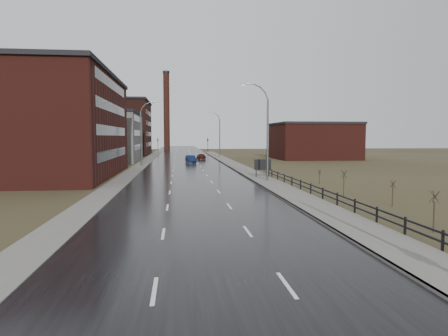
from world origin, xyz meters
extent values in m
cube|color=black|center=(0.00, 60.00, 0.03)|extent=(14.00, 300.00, 0.06)
cube|color=#595651|center=(8.60, 35.00, 0.09)|extent=(3.20, 180.00, 0.18)
cube|color=slate|center=(7.08, 35.00, 0.09)|extent=(0.16, 180.00, 0.18)
cube|color=#595651|center=(-8.20, 60.00, 0.06)|extent=(2.40, 260.00, 0.12)
cube|color=#471914|center=(-21.00, 45.00, 6.50)|extent=(22.00, 28.00, 13.00)
cube|color=black|center=(-21.00, 45.00, 13.25)|extent=(22.44, 28.56, 0.50)
cube|color=black|center=(-10.02, 45.00, 3.00)|extent=(0.06, 22.40, 1.20)
cube|color=black|center=(-10.02, 45.00, 6.00)|extent=(0.06, 22.40, 1.20)
cube|color=black|center=(-10.02, 45.00, 9.00)|extent=(0.06, 22.40, 1.20)
cube|color=black|center=(-10.02, 45.00, 12.00)|extent=(0.06, 22.40, 1.20)
cube|color=slate|center=(-18.00, 78.00, 5.00)|extent=(16.00, 20.00, 10.00)
cube|color=black|center=(-18.00, 78.00, 10.25)|extent=(16.32, 20.40, 0.50)
cube|color=black|center=(-10.02, 78.00, 3.00)|extent=(0.06, 16.00, 1.20)
cube|color=black|center=(-10.02, 78.00, 6.00)|extent=(0.06, 16.00, 1.20)
cube|color=black|center=(-10.02, 78.00, 9.00)|extent=(0.06, 16.00, 1.20)
cube|color=#331611|center=(-23.00, 108.00, 7.50)|extent=(26.00, 24.00, 15.00)
cube|color=black|center=(-23.00, 108.00, 15.25)|extent=(26.52, 24.48, 0.50)
cube|color=black|center=(-10.02, 108.00, 3.00)|extent=(0.06, 19.20, 1.20)
cube|color=black|center=(-10.02, 108.00, 6.00)|extent=(0.06, 19.20, 1.20)
cube|color=black|center=(-10.02, 108.00, 9.00)|extent=(0.06, 19.20, 1.20)
cube|color=black|center=(-10.02, 108.00, 12.00)|extent=(0.06, 19.20, 1.20)
cube|color=#471914|center=(30.30, 82.00, 4.00)|extent=(18.00, 16.00, 8.00)
cube|color=black|center=(30.30, 82.00, 8.25)|extent=(18.36, 16.32, 0.50)
cylinder|color=#331611|center=(-6.00, 150.00, 15.00)|extent=(2.40, 2.40, 30.00)
cylinder|color=black|center=(-6.00, 150.00, 30.30)|extent=(2.70, 2.70, 0.80)
cylinder|color=slate|center=(8.80, 36.00, 4.75)|extent=(0.24, 0.24, 9.50)
cylinder|color=slate|center=(8.63, 36.00, 9.90)|extent=(0.51, 0.14, 0.98)
cylinder|color=slate|center=(8.16, 36.00, 10.62)|extent=(0.81, 0.14, 0.81)
cylinder|color=slate|center=(7.44, 36.00, 11.09)|extent=(0.98, 0.14, 0.51)
cylinder|color=slate|center=(6.60, 36.00, 11.26)|extent=(1.01, 0.14, 0.14)
cube|color=slate|center=(5.91, 36.00, 11.21)|extent=(0.70, 0.28, 0.18)
cube|color=silver|center=(5.91, 36.00, 11.11)|extent=(0.50, 0.20, 0.04)
cylinder|color=slate|center=(-8.00, 62.00, 4.75)|extent=(0.24, 0.24, 9.50)
cylinder|color=slate|center=(-7.83, 62.00, 9.90)|extent=(0.51, 0.14, 0.98)
cylinder|color=slate|center=(-7.36, 62.00, 10.62)|extent=(0.81, 0.14, 0.81)
cylinder|color=slate|center=(-6.64, 62.00, 11.09)|extent=(0.98, 0.14, 0.51)
cylinder|color=slate|center=(-5.80, 62.00, 11.26)|extent=(1.01, 0.14, 0.14)
cube|color=slate|center=(-5.11, 62.00, 11.21)|extent=(0.70, 0.28, 0.18)
cube|color=silver|center=(-5.11, 62.00, 11.11)|extent=(0.50, 0.20, 0.04)
cylinder|color=slate|center=(8.80, 90.00, 4.75)|extent=(0.24, 0.24, 9.50)
cylinder|color=slate|center=(8.63, 90.00, 9.90)|extent=(0.51, 0.14, 0.98)
cylinder|color=slate|center=(8.16, 90.00, 10.62)|extent=(0.81, 0.14, 0.81)
cylinder|color=slate|center=(7.44, 90.00, 11.09)|extent=(0.98, 0.14, 0.51)
cylinder|color=slate|center=(6.60, 90.00, 11.26)|extent=(1.01, 0.14, 0.14)
cube|color=slate|center=(5.91, 90.00, 11.21)|extent=(0.70, 0.28, 0.18)
cube|color=silver|center=(5.91, 90.00, 11.11)|extent=(0.50, 0.20, 0.04)
cube|color=black|center=(10.30, 7.00, 0.55)|extent=(0.10, 0.10, 1.10)
cube|color=black|center=(10.30, 10.00, 0.55)|extent=(0.10, 0.10, 1.10)
cube|color=black|center=(10.30, 13.00, 0.55)|extent=(0.10, 0.10, 1.10)
cube|color=black|center=(10.30, 16.00, 0.55)|extent=(0.10, 0.10, 1.10)
cube|color=black|center=(10.30, 19.00, 0.55)|extent=(0.10, 0.10, 1.10)
cube|color=black|center=(10.30, 22.00, 0.55)|extent=(0.10, 0.10, 1.10)
cube|color=black|center=(10.30, 25.00, 0.55)|extent=(0.10, 0.10, 1.10)
cube|color=black|center=(10.30, 28.00, 0.55)|extent=(0.10, 0.10, 1.10)
cube|color=black|center=(10.30, 31.00, 0.55)|extent=(0.10, 0.10, 1.10)
cube|color=black|center=(10.30, 34.00, 0.55)|extent=(0.10, 0.10, 1.10)
cube|color=black|center=(10.30, 37.00, 0.55)|extent=(0.10, 0.10, 1.10)
cube|color=black|center=(10.30, 40.00, 0.55)|extent=(0.10, 0.10, 1.10)
cube|color=black|center=(10.30, 43.00, 0.55)|extent=(0.10, 0.10, 1.10)
cube|color=black|center=(10.30, 18.50, 0.95)|extent=(0.08, 53.00, 0.10)
cube|color=black|center=(10.30, 18.50, 0.55)|extent=(0.08, 53.00, 0.10)
cylinder|color=#382D23|center=(12.46, 10.82, 0.86)|extent=(0.08, 0.08, 1.72)
cylinder|color=#382D23|center=(12.51, 10.82, 1.98)|extent=(0.04, 0.58, 0.68)
cylinder|color=#382D23|center=(12.47, 10.87, 1.98)|extent=(0.55, 0.22, 0.69)
cylinder|color=#382D23|center=(12.42, 10.85, 1.98)|extent=(0.33, 0.49, 0.70)
cylinder|color=#382D23|center=(12.42, 10.79, 1.98)|extent=(0.33, 0.49, 0.70)
cylinder|color=#382D23|center=(12.47, 10.77, 1.98)|extent=(0.55, 0.22, 0.69)
cylinder|color=#382D23|center=(14.55, 18.79, 0.74)|extent=(0.08, 0.08, 1.48)
cylinder|color=#382D23|center=(14.60, 18.79, 1.70)|extent=(0.04, 0.50, 0.59)
cylinder|color=#382D23|center=(14.56, 18.84, 1.70)|extent=(0.48, 0.19, 0.60)
cylinder|color=#382D23|center=(14.51, 18.82, 1.70)|extent=(0.29, 0.43, 0.60)
cylinder|color=#382D23|center=(14.51, 18.76, 1.70)|extent=(0.29, 0.43, 0.60)
cylinder|color=#382D23|center=(14.56, 18.74, 1.70)|extent=(0.48, 0.19, 0.60)
cylinder|color=#382D23|center=(12.68, 23.39, 0.88)|extent=(0.08, 0.08, 1.76)
cylinder|color=#382D23|center=(12.73, 23.39, 2.02)|extent=(0.04, 0.59, 0.70)
cylinder|color=#382D23|center=(12.70, 23.43, 2.02)|extent=(0.56, 0.22, 0.70)
cylinder|color=#382D23|center=(12.64, 23.42, 2.02)|extent=(0.34, 0.50, 0.71)
cylinder|color=#382D23|center=(12.64, 23.36, 2.02)|extent=(0.34, 0.50, 0.71)
cylinder|color=#382D23|center=(12.70, 23.34, 2.02)|extent=(0.56, 0.22, 0.70)
cylinder|color=#382D23|center=(14.05, 33.12, 0.59)|extent=(0.08, 0.08, 1.18)
cylinder|color=#382D23|center=(14.10, 33.12, 1.35)|extent=(0.04, 0.41, 0.47)
cylinder|color=#382D23|center=(14.06, 33.17, 1.35)|extent=(0.39, 0.16, 0.48)
cylinder|color=#382D23|center=(14.01, 33.15, 1.35)|extent=(0.24, 0.35, 0.49)
cylinder|color=#382D23|center=(14.01, 33.10, 1.35)|extent=(0.24, 0.35, 0.49)
cylinder|color=#382D23|center=(14.06, 33.08, 1.35)|extent=(0.39, 0.16, 0.48)
cube|color=black|center=(8.28, 40.05, 0.90)|extent=(0.10, 0.10, 1.80)
cube|color=black|center=(9.92, 40.05, 0.90)|extent=(0.10, 0.10, 1.80)
cube|color=silver|center=(9.10, 40.00, 1.72)|extent=(2.06, 0.08, 1.24)
cube|color=black|center=(9.10, 39.95, 1.72)|extent=(2.16, 0.04, 1.34)
cylinder|color=black|center=(-8.00, 120.00, 2.60)|extent=(0.16, 0.16, 5.20)
imported|color=black|center=(-8.00, 120.00, 4.75)|extent=(0.58, 2.73, 1.10)
sphere|color=#FF190C|center=(-8.00, 119.85, 5.05)|extent=(0.18, 0.18, 0.18)
cylinder|color=black|center=(8.00, 120.00, 2.60)|extent=(0.16, 0.16, 5.20)
imported|color=black|center=(8.00, 120.00, 4.75)|extent=(0.58, 2.73, 1.10)
sphere|color=#FF190C|center=(8.00, 119.85, 5.05)|extent=(0.18, 0.18, 0.18)
imported|color=#0C183D|center=(0.91, 68.81, 0.77)|extent=(2.14, 4.82, 1.54)
imported|color=#4D150C|center=(3.65, 81.52, 0.70)|extent=(2.17, 4.28, 1.40)
camera|label=1|loc=(-1.44, -9.33, 5.28)|focal=32.00mm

